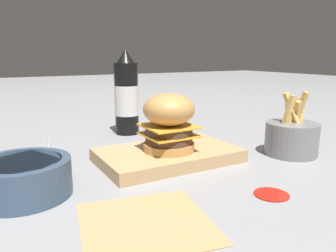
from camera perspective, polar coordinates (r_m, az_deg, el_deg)
ground_plane at (r=0.67m, az=-2.74°, el=-6.87°), size 6.00×6.00×0.00m
serving_board at (r=0.69m, az=0.00°, el=-5.10°), size 0.28×0.17×0.03m
burger at (r=0.67m, az=0.04°, el=0.76°), size 0.10×0.10×0.12m
ketchup_bottle at (r=0.92m, az=-7.24°, el=5.12°), size 0.07×0.07×0.23m
fries_basket at (r=0.78m, az=20.71°, el=-1.82°), size 0.11×0.11×0.14m
side_bowl at (r=0.57m, az=-23.98°, el=-8.15°), size 0.15×0.15×0.06m
spoon at (r=0.77m, az=-20.04°, el=-4.58°), size 0.05×0.19×0.01m
ketchup_puddle at (r=0.56m, az=17.56°, el=-11.21°), size 0.06×0.06×0.00m
parchment_square at (r=0.46m, az=-3.91°, el=-16.41°), size 0.20×0.20×0.00m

